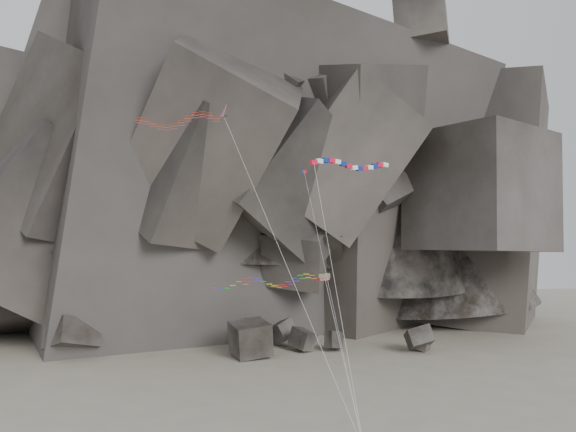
{
  "coord_description": "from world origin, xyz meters",
  "views": [
    {
      "loc": [
        -6.92,
        -57.71,
        18.99
      ],
      "look_at": [
        0.93,
        6.0,
        21.23
      ],
      "focal_mm": 35.0,
      "sensor_mm": 36.0,
      "label": 1
    }
  ],
  "objects": [
    {
      "name": "delta_kite",
      "position": [
        -11.81,
        4.92,
        31.75
      ],
      "size": [
        21.48,
        18.47,
        32.0
      ],
      "rotation": [
        0.0,
        0.0,
        0.22
      ],
      "color": "red",
      "rests_on": "ground"
    },
    {
      "name": "banner_kite",
      "position": [
        7.48,
        2.58,
        26.68
      ],
      "size": [
        9.79,
        17.97,
        25.76
      ],
      "rotation": [
        0.0,
        0.0,
        0.39
      ],
      "color": "red",
      "rests_on": "ground"
    },
    {
      "name": "headland",
      "position": [
        0.0,
        70.0,
        42.0
      ],
      "size": [
        110.0,
        70.0,
        84.0
      ],
      "primitive_type": null,
      "color": "#4F4640",
      "rests_on": "ground"
    },
    {
      "name": "parafoil_kite",
      "position": [
        -1.85,
        4.34,
        13.9
      ],
      "size": [
        13.48,
        17.7,
        13.2
      ],
      "rotation": [
        0.0,
        0.0,
        -0.06
      ],
      "color": "#B5CD0B",
      "rests_on": "ground"
    },
    {
      "name": "pennant_kite",
      "position": [
        3.09,
        -0.23,
        19.8
      ],
      "size": [
        2.57,
        17.19,
        24.69
      ],
      "rotation": [
        0.0,
        0.0,
        -0.07
      ],
      "color": "red",
      "rests_on": "ground"
    },
    {
      "name": "boulder_field",
      "position": [
        -6.66,
        33.16,
        1.99
      ],
      "size": [
        62.4,
        15.15,
        7.2
      ],
      "color": "#47423F",
      "rests_on": "ground"
    },
    {
      "name": "ground",
      "position": [
        0.0,
        0.0,
        0.0
      ],
      "size": [
        260.0,
        260.0,
        0.0
      ],
      "primitive_type": "plane",
      "color": "gray",
      "rests_on": "ground"
    }
  ]
}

